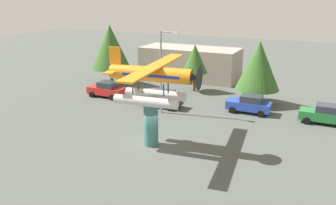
# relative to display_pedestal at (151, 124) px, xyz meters

# --- Properties ---
(ground_plane) EXTENTS (140.00, 140.00, 0.00)m
(ground_plane) POSITION_rel_display_pedestal_xyz_m (0.00, 0.00, -1.71)
(ground_plane) COLOR #4C514C
(display_pedestal) EXTENTS (1.10, 1.10, 3.42)m
(display_pedestal) POSITION_rel_display_pedestal_xyz_m (0.00, 0.00, 0.00)
(display_pedestal) COLOR #386B66
(display_pedestal) RESTS_ON ground
(floatplane_monument) EXTENTS (7.04, 10.46, 4.00)m
(floatplane_monument) POSITION_rel_display_pedestal_xyz_m (0.13, 0.01, 3.38)
(floatplane_monument) COLOR silver
(floatplane_monument) RESTS_ON display_pedestal
(car_near_red) EXTENTS (4.20, 2.02, 1.76)m
(car_near_red) POSITION_rel_display_pedestal_xyz_m (-10.67, 9.44, -0.83)
(car_near_red) COLOR red
(car_near_red) RESTS_ON ground
(car_mid_black) EXTENTS (4.20, 2.02, 1.76)m
(car_mid_black) POSITION_rel_display_pedestal_xyz_m (-3.46, 8.86, -0.83)
(car_mid_black) COLOR black
(car_mid_black) RESTS_ON ground
(car_far_blue) EXTENTS (4.20, 2.02, 1.76)m
(car_far_blue) POSITION_rel_display_pedestal_xyz_m (5.04, 10.83, -0.83)
(car_far_blue) COLOR #2847B7
(car_far_blue) RESTS_ON ground
(car_distant_green) EXTENTS (4.20, 2.02, 1.76)m
(car_distant_green) POSITION_rel_display_pedestal_xyz_m (11.82, 10.72, -0.83)
(car_distant_green) COLOR #237A38
(car_distant_green) RESTS_ON ground
(streetlight_primary) EXTENTS (1.84, 0.28, 7.90)m
(streetlight_primary) POSITION_rel_display_pedestal_xyz_m (-2.52, 7.17, 2.88)
(streetlight_primary) COLOR gray
(streetlight_primary) RESTS_ON ground
(storefront_building) EXTENTS (13.15, 5.56, 4.18)m
(storefront_building) POSITION_rel_display_pedestal_xyz_m (-5.69, 22.00, 0.38)
(storefront_building) COLOR #9E9384
(storefront_building) RESTS_ON ground
(tree_west) EXTENTS (4.91, 4.91, 7.48)m
(tree_west) POSITION_rel_display_pedestal_xyz_m (-13.56, 14.76, 3.04)
(tree_west) COLOR brown
(tree_west) RESTS_ON ground
(tree_east) EXTENTS (2.98, 2.98, 5.56)m
(tree_east) POSITION_rel_display_pedestal_xyz_m (-2.68, 15.97, 2.17)
(tree_east) COLOR brown
(tree_east) RESTS_ON ground
(tree_center_back) EXTENTS (4.51, 4.51, 6.61)m
(tree_center_back) POSITION_rel_display_pedestal_xyz_m (5.02, 14.13, 2.39)
(tree_center_back) COLOR brown
(tree_center_back) RESTS_ON ground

